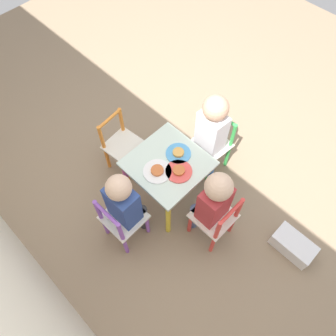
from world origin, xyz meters
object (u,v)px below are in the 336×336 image
(chair_orange, at_px, (122,145))
(plate_left, at_px, (179,171))
(child_left, at_px, (212,201))
(child_front, at_px, (210,130))
(chair_red, at_px, (216,219))
(chair_purple, at_px, (122,220))
(storage_bin, at_px, (293,245))
(plate_front, at_px, (178,153))
(kids_table, at_px, (168,169))
(plate_back, at_px, (157,171))
(child_back, at_px, (125,202))
(chair_green, at_px, (212,144))

(chair_orange, height_order, plate_left, chair_orange)
(child_left, distance_m, child_front, 0.54)
(chair_red, bearing_deg, chair_purple, -44.25)
(storage_bin, bearing_deg, plate_front, 12.71)
(child_front, bearing_deg, storage_bin, -0.93)
(kids_table, distance_m, plate_back, 0.14)
(kids_table, xyz_separation_m, chair_orange, (0.45, 0.05, -0.12))
(child_left, bearing_deg, child_back, -44.31)
(child_left, bearing_deg, kids_table, -90.00)
(chair_purple, distance_m, plate_left, 0.51)
(chair_orange, relative_size, plate_front, 3.04)
(chair_green, xyz_separation_m, plate_front, (0.03, 0.35, 0.21))
(plate_front, bearing_deg, child_left, 165.73)
(chair_green, distance_m, chair_orange, 0.70)
(plate_front, height_order, storage_bin, plate_front)
(kids_table, relative_size, child_front, 0.63)
(chair_red, relative_size, child_left, 0.70)
(chair_red, distance_m, chair_purple, 0.63)
(child_left, distance_m, plate_left, 0.30)
(chair_orange, bearing_deg, plate_front, -77.93)
(plate_back, xyz_separation_m, plate_front, (-0.00, -0.20, -0.00))
(child_left, relative_size, storage_bin, 2.54)
(chair_orange, distance_m, plate_back, 0.50)
(child_back, bearing_deg, plate_front, -90.29)
(chair_red, bearing_deg, chair_green, -137.13)
(kids_table, relative_size, storage_bin, 1.68)
(child_back, relative_size, plate_left, 4.20)
(chair_purple, distance_m, child_front, 0.88)
(chair_red, xyz_separation_m, child_front, (0.43, -0.40, 0.23))
(chair_orange, relative_size, child_front, 0.66)
(child_left, relative_size, child_front, 0.95)
(child_front, xyz_separation_m, storage_bin, (-0.91, 0.08, -0.42))
(kids_table, height_order, plate_front, plate_front)
(kids_table, relative_size, chair_green, 0.95)
(kids_table, height_order, chair_green, chair_green)
(child_front, bearing_deg, chair_green, 90.00)
(kids_table, xyz_separation_m, plate_front, (-0.00, -0.10, 0.09))
(child_back, relative_size, plate_front, 4.36)
(child_back, height_order, plate_left, child_back)
(child_left, height_order, plate_front, child_left)
(chair_green, bearing_deg, plate_left, -77.43)
(plate_left, bearing_deg, plate_back, 45.00)
(chair_green, relative_size, child_front, 0.66)
(chair_green, relative_size, plate_left, 2.93)
(chair_green, distance_m, storage_bin, 0.94)
(kids_table, height_order, child_front, child_front)
(chair_green, relative_size, child_left, 0.70)
(kids_table, distance_m, storage_bin, 1.04)
(plate_back, bearing_deg, child_left, -165.83)
(kids_table, relative_size, chair_purple, 0.95)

